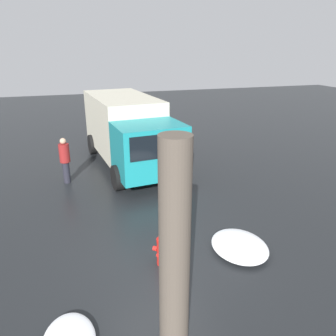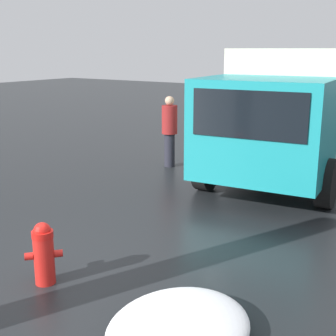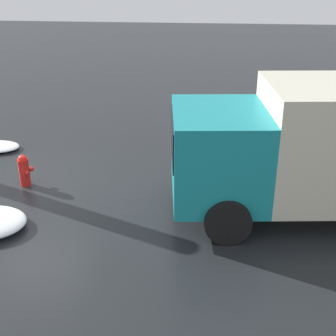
{
  "view_description": "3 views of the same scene",
  "coord_description": "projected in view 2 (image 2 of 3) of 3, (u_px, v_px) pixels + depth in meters",
  "views": [
    {
      "loc": [
        -6.1,
        1.74,
        4.75
      ],
      "look_at": [
        2.78,
        -1.0,
        1.28
      ],
      "focal_mm": 35.0,
      "sensor_mm": 36.0,
      "label": 1
    },
    {
      "loc": [
        -3.45,
        -4.14,
        2.77
      ],
      "look_at": [
        3.08,
        0.28,
        0.76
      ],
      "focal_mm": 50.0,
      "sensor_mm": 36.0,
      "label": 2
    },
    {
      "loc": [
        4.34,
        -9.66,
        5.01
      ],
      "look_at": [
        3.5,
        -0.79,
        0.96
      ],
      "focal_mm": 50.0,
      "sensor_mm": 36.0,
      "label": 3
    }
  ],
  "objects": [
    {
      "name": "snow_pile_curbside",
      "position": [
        179.0,
        327.0,
        4.56
      ],
      "size": [
        1.59,
        1.33,
        0.27
      ],
      "color": "white",
      "rests_on": "ground_plane"
    },
    {
      "name": "delivery_truck",
      "position": [
        297.0,
        105.0,
        10.7
      ],
      "size": [
        6.92,
        3.17,
        2.78
      ],
      "rotation": [
        0.0,
        0.0,
        1.68
      ],
      "color": "teal",
      "rests_on": "ground_plane"
    },
    {
      "name": "pedestrian",
      "position": [
        170.0,
        129.0,
        11.14
      ],
      "size": [
        0.37,
        0.37,
        1.7
      ],
      "rotation": [
        0.0,
        0.0,
        2.58
      ],
      "color": "#23232D",
      "rests_on": "ground_plane"
    },
    {
      "name": "ground_plane",
      "position": [
        46.0,
        283.0,
        5.7
      ],
      "size": [
        60.0,
        60.0,
        0.0
      ],
      "primitive_type": "plane",
      "color": "black"
    },
    {
      "name": "fire_hydrant",
      "position": [
        44.0,
        252.0,
        5.61
      ],
      "size": [
        0.39,
        0.39,
        0.78
      ],
      "rotation": [
        0.0,
        0.0,
        0.84
      ],
      "color": "red",
      "rests_on": "ground_plane"
    }
  ]
}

